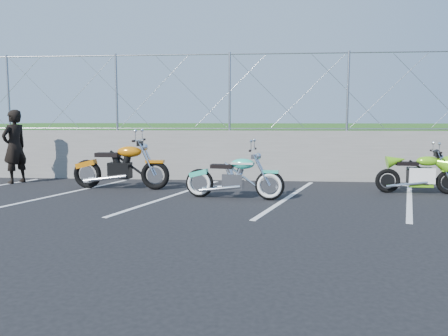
# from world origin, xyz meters

# --- Properties ---
(ground) EXTENTS (90.00, 90.00, 0.00)m
(ground) POSITION_xyz_m (0.00, 0.00, 0.00)
(ground) COLOR black
(ground) RESTS_ON ground
(retaining_wall) EXTENTS (30.00, 0.22, 1.30)m
(retaining_wall) POSITION_xyz_m (0.00, 3.50, 0.65)
(retaining_wall) COLOR slate
(retaining_wall) RESTS_ON ground
(grass_field) EXTENTS (30.00, 20.00, 1.30)m
(grass_field) POSITION_xyz_m (0.00, 13.50, 0.65)
(grass_field) COLOR #204D14
(grass_field) RESTS_ON ground
(chain_link_fence) EXTENTS (28.00, 0.03, 2.00)m
(chain_link_fence) POSITION_xyz_m (0.00, 3.50, 2.30)
(chain_link_fence) COLOR gray
(chain_link_fence) RESTS_ON retaining_wall
(parking_lines) EXTENTS (18.29, 4.31, 0.01)m
(parking_lines) POSITION_xyz_m (1.20, 1.00, 0.00)
(parking_lines) COLOR silver
(parking_lines) RESTS_ON ground
(cruiser_turquoise) EXTENTS (2.02, 0.64, 1.01)m
(cruiser_turquoise) POSITION_xyz_m (1.32, 0.76, 0.40)
(cruiser_turquoise) COLOR black
(cruiser_turquoise) RESTS_ON ground
(naked_orange) EXTENTS (2.28, 0.77, 1.14)m
(naked_orange) POSITION_xyz_m (-1.33, 1.76, 0.49)
(naked_orange) COLOR black
(naked_orange) RESTS_ON ground
(sportbike_green) EXTENTS (1.78, 0.63, 0.92)m
(sportbike_green) POSITION_xyz_m (5.23, 1.72, 0.40)
(sportbike_green) COLOR black
(sportbike_green) RESTS_ON ground
(person_standing) EXTENTS (0.64, 0.78, 1.83)m
(person_standing) POSITION_xyz_m (-4.29, 2.46, 0.91)
(person_standing) COLOR black
(person_standing) RESTS_ON ground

